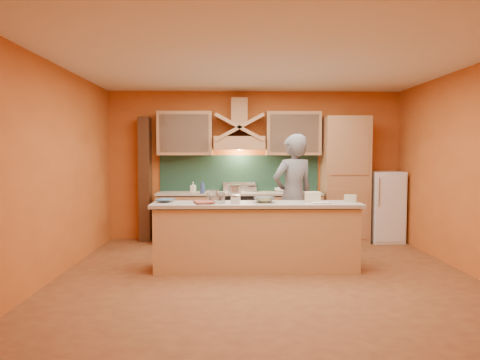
{
  "coord_description": "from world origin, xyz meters",
  "views": [
    {
      "loc": [
        -0.45,
        -5.62,
        1.63
      ],
      "look_at": [
        -0.32,
        0.9,
        1.23
      ],
      "focal_mm": 32.0,
      "sensor_mm": 36.0,
      "label": 1
    }
  ],
  "objects_px": {
    "stove": "(239,218)",
    "mixing_bowl": "(264,200)",
    "person": "(293,196)",
    "kitchen_scale": "(236,200)",
    "fridge": "(385,206)"
  },
  "relations": [
    {
      "from": "stove",
      "to": "mixing_bowl",
      "type": "relative_size",
      "value": 2.97
    },
    {
      "from": "person",
      "to": "kitchen_scale",
      "type": "xyz_separation_m",
      "value": [
        -0.9,
        -0.76,
        0.03
      ]
    },
    {
      "from": "person",
      "to": "kitchen_scale",
      "type": "bearing_deg",
      "value": 15.64
    },
    {
      "from": "person",
      "to": "mixing_bowl",
      "type": "bearing_deg",
      "value": 28.05
    },
    {
      "from": "stove",
      "to": "mixing_bowl",
      "type": "height_order",
      "value": "mixing_bowl"
    },
    {
      "from": "fridge",
      "to": "kitchen_scale",
      "type": "distance_m",
      "value": 3.44
    },
    {
      "from": "stove",
      "to": "fridge",
      "type": "xyz_separation_m",
      "value": [
        2.7,
        0.0,
        0.2
      ]
    },
    {
      "from": "stove",
      "to": "mixing_bowl",
      "type": "xyz_separation_m",
      "value": [
        0.31,
        -1.88,
        0.53
      ]
    },
    {
      "from": "kitchen_scale",
      "to": "mixing_bowl",
      "type": "xyz_separation_m",
      "value": [
        0.4,
        0.11,
        -0.01
      ]
    },
    {
      "from": "stove",
      "to": "kitchen_scale",
      "type": "relative_size",
      "value": 7.69
    },
    {
      "from": "kitchen_scale",
      "to": "person",
      "type": "bearing_deg",
      "value": 48.98
    },
    {
      "from": "stove",
      "to": "kitchen_scale",
      "type": "height_order",
      "value": "kitchen_scale"
    },
    {
      "from": "stove",
      "to": "mixing_bowl",
      "type": "distance_m",
      "value": 1.98
    },
    {
      "from": "kitchen_scale",
      "to": "mixing_bowl",
      "type": "bearing_deg",
      "value": 23.79
    },
    {
      "from": "person",
      "to": "mixing_bowl",
      "type": "height_order",
      "value": "person"
    }
  ]
}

